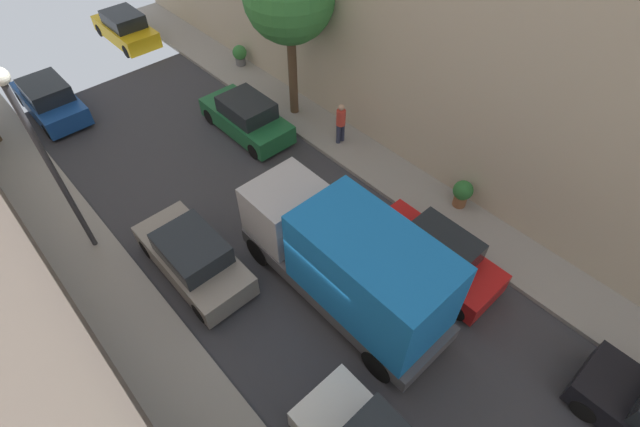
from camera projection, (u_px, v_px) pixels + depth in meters
name	position (u px, v px, depth m)	size (l,w,h in m)	color
ground	(342.00, 295.00, 13.72)	(32.00, 32.00, 0.00)	#38383D
sidewalk_left	(198.00, 410.00, 11.38)	(2.00, 44.00, 0.15)	gray
sidewalk_right	(445.00, 211.00, 15.96)	(2.00, 44.00, 0.15)	gray
parked_car_left_3	(193.00, 257.00, 13.79)	(1.78, 4.20, 1.57)	gray
parked_car_left_4	(50.00, 100.00, 19.43)	(1.78, 4.20, 1.57)	#194799
parked_car_right_1	(434.00, 255.00, 13.85)	(1.78, 4.20, 1.57)	red
parked_car_right_2	(247.00, 117.00, 18.58)	(1.78, 4.20, 1.57)	#1E6638
parked_car_right_3	(125.00, 28.00, 23.85)	(1.78, 4.20, 1.57)	gold
delivery_truck	(347.00, 261.00, 12.36)	(2.26, 6.60, 3.38)	#4C4C51
pedestrian	(341.00, 122.00, 17.77)	(0.40, 0.36, 1.72)	#2D334C
potted_plant_0	(240.00, 54.00, 22.11)	(0.68, 0.68, 0.96)	slate
potted_plant_2	(462.00, 193.00, 15.63)	(0.68, 0.68, 1.04)	brown
lamp_post	(39.00, 145.00, 11.90)	(0.44, 0.44, 6.26)	#333338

